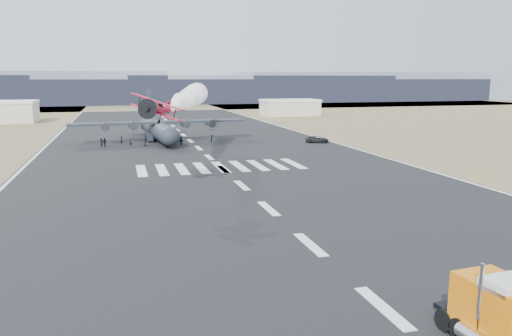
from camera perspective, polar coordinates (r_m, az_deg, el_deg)
name	(u,v)px	position (r m, az deg, el deg)	size (l,w,h in m)	color
ground	(383,308)	(32.12, 14.33, -15.20)	(500.00, 500.00, 0.00)	black
scrub_far	(150,106)	(255.83, -12.06, 6.97)	(500.00, 80.00, 0.00)	olive
runway_markings	(209,157)	(87.38, -5.36, 1.23)	(60.00, 260.00, 0.01)	silver
ridge_seg_c	(18,88)	(289.47, -25.57, 8.25)	(150.00, 50.00, 17.00)	slate
ridge_seg_d	(146,91)	(285.51, -12.47, 8.58)	(150.00, 50.00, 13.00)	slate
ridge_seg_e	(259,89)	(296.06, 0.34, 9.06)	(150.00, 50.00, 15.00)	slate
ridge_seg_f	(360,86)	(319.75, 11.77, 9.12)	(150.00, 50.00, 17.00)	slate
ridge_seg_g	(450,89)	(354.00, 21.28, 8.41)	(150.00, 50.00, 13.00)	slate
hangar_right	(290,107)	(185.60, 3.87, 6.95)	(20.50, 12.50, 5.90)	beige
semi_truck	(509,317)	(28.67, 26.90, -14.94)	(3.55, 9.00, 3.99)	black
aerobatic_biplane	(158,109)	(59.00, -11.15, 6.63)	(6.29, 6.05, 3.40)	red
smoke_trail	(191,96)	(91.05, -7.39, 8.13)	(12.07, 38.89, 4.09)	white
transport_aircraft	(158,128)	(111.83, -11.16, 4.50)	(37.80, 31.07, 10.90)	black
support_vehicle	(317,139)	(107.58, 7.02, 3.27)	(2.33, 5.04, 1.40)	black
crew_a	(121,140)	(107.93, -15.13, 3.11)	(0.64, 0.52, 1.75)	black
crew_b	(101,143)	(104.07, -17.26, 2.76)	(0.88, 0.54, 1.81)	black
crew_c	(168,142)	(102.76, -9.98, 2.97)	(1.14, 0.53, 1.77)	black
crew_d	(105,142)	(105.34, -16.92, 2.86)	(1.04, 0.53, 1.77)	black
crew_e	(145,142)	(103.40, -12.61, 2.96)	(0.92, 0.57, 1.89)	black
crew_f	(181,141)	(103.85, -8.55, 3.09)	(1.64, 0.53, 1.76)	black
crew_g	(131,142)	(104.09, -14.12, 2.87)	(0.60, 0.49, 1.64)	black
crew_h	(212,139)	(107.37, -5.05, 3.36)	(0.80, 0.49, 1.65)	black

